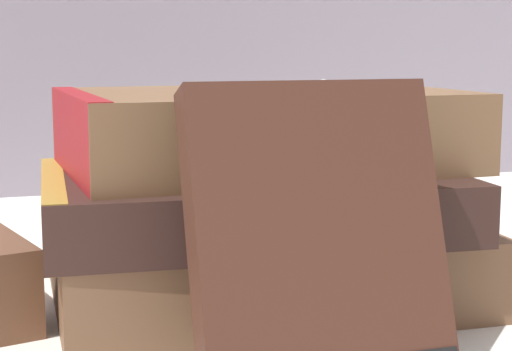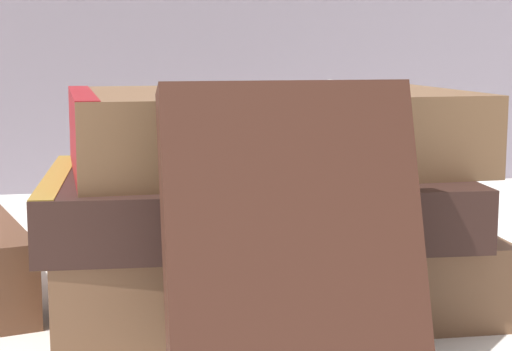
% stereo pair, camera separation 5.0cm
% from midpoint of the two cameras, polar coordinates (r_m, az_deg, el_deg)
% --- Properties ---
extents(ground_plane, '(3.00, 3.00, 0.00)m').
position_cam_midpoint_polar(ground_plane, '(0.47, -4.35, -9.84)').
color(ground_plane, white).
extents(book_flat_bottom, '(0.24, 0.18, 0.05)m').
position_cam_midpoint_polar(book_flat_bottom, '(0.51, -3.14, -5.70)').
color(book_flat_bottom, brown).
rests_on(book_flat_bottom, ground_plane).
extents(book_flat_middle, '(0.24, 0.17, 0.03)m').
position_cam_midpoint_polar(book_flat_middle, '(0.48, -4.17, -1.67)').
color(book_flat_middle, '#331E19').
rests_on(book_flat_middle, book_flat_bottom).
extents(book_flat_top, '(0.23, 0.16, 0.05)m').
position_cam_midpoint_polar(book_flat_top, '(0.49, -3.04, 3.05)').
color(book_flat_top, brown).
rests_on(book_flat_top, book_flat_middle).
extents(book_leaning_front, '(0.11, 0.06, 0.13)m').
position_cam_midpoint_polar(book_leaning_front, '(0.37, 0.31, -4.67)').
color(book_leaning_front, '#422319').
rests_on(book_leaning_front, ground_plane).
extents(pocket_watch, '(0.05, 0.05, 0.01)m').
position_cam_midpoint_polar(pocket_watch, '(0.48, 2.58, 5.91)').
color(pocket_watch, silver).
rests_on(pocket_watch, book_flat_top).
extents(reading_glasses, '(0.09, 0.04, 0.00)m').
position_cam_midpoint_polar(reading_glasses, '(0.67, -10.18, -4.09)').
color(reading_glasses, black).
rests_on(reading_glasses, ground_plane).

